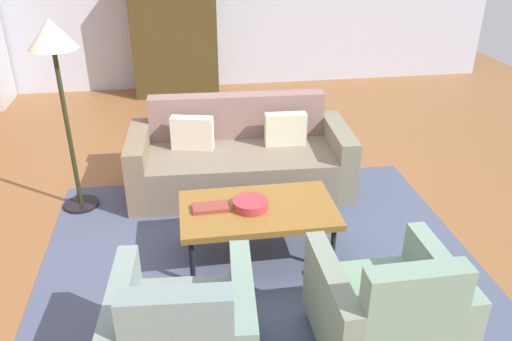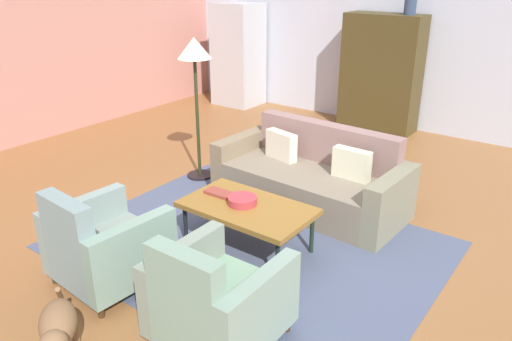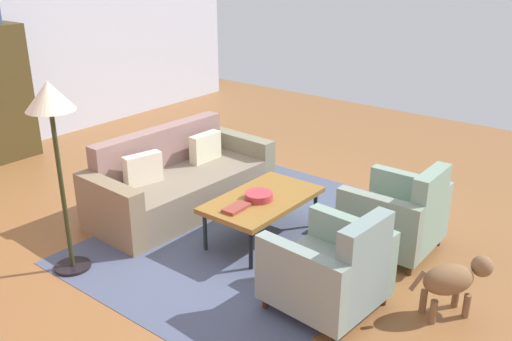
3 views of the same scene
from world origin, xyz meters
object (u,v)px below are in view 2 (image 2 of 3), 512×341
(armchair_left, at_px, (102,248))
(floor_lamp, at_px, (195,62))
(armchair_right, at_px, (214,303))
(book_stack, at_px, (219,193))
(cabinet, at_px, (381,73))
(vase_tall, at_px, (411,4))
(coffee_table, at_px, (247,209))
(fruit_bowl, at_px, (242,200))
(couch, at_px, (313,179))
(dog, at_px, (58,328))
(refrigerator, at_px, (238,55))

(armchair_left, bearing_deg, floor_lamp, 117.09)
(armchair_right, distance_m, book_stack, 1.54)
(cabinet, relative_size, vase_tall, 6.08)
(coffee_table, height_order, armchair_left, armchair_left)
(fruit_bowl, xyz_separation_m, floor_lamp, (-1.46, 1.00, 0.97))
(armchair_left, xyz_separation_m, vase_tall, (0.39, 5.37, 1.60))
(armchair_left, height_order, fruit_bowl, armchair_left)
(couch, distance_m, book_stack, 1.23)
(armchair_right, distance_m, fruit_bowl, 1.35)
(couch, relative_size, floor_lamp, 1.24)
(coffee_table, bearing_deg, cabinet, 97.64)
(armchair_right, height_order, vase_tall, vase_tall)
(book_stack, bearing_deg, cabinet, 92.78)
(armchair_right, relative_size, dog, 1.47)
(armchair_right, distance_m, refrigerator, 6.61)
(coffee_table, relative_size, dog, 2.00)
(book_stack, distance_m, floor_lamp, 1.81)
(armchair_right, height_order, fruit_bowl, armchair_right)
(fruit_bowl, bearing_deg, dog, -90.51)
(couch, relative_size, refrigerator, 1.16)
(armchair_right, bearing_deg, dog, -132.14)
(book_stack, xyz_separation_m, vase_tall, (0.15, 4.18, 1.49))
(dog, bearing_deg, fruit_bowl, 125.90)
(vase_tall, xyz_separation_m, refrigerator, (-3.13, -0.10, -1.02))
(refrigerator, bearing_deg, armchair_right, -53.18)
(couch, relative_size, dog, 3.56)
(dog, bearing_deg, book_stack, 134.75)
(floor_lamp, bearing_deg, refrigerator, 120.44)
(floor_lamp, bearing_deg, fruit_bowl, -34.36)
(coffee_table, relative_size, cabinet, 0.67)
(fruit_bowl, relative_size, vase_tall, 0.92)
(armchair_right, bearing_deg, armchair_left, 179.52)
(dog, bearing_deg, couch, 124.95)
(couch, xyz_separation_m, fruit_bowl, (-0.06, -1.19, 0.19))
(couch, xyz_separation_m, book_stack, (-0.37, -1.16, 0.17))
(fruit_bowl, bearing_deg, armchair_right, -60.54)
(cabinet, bearing_deg, coffee_table, -82.36)
(armchair_right, xyz_separation_m, fruit_bowl, (-0.66, 1.17, 0.13))
(fruit_bowl, relative_size, floor_lamp, 0.16)
(refrigerator, bearing_deg, vase_tall, 1.83)
(book_stack, bearing_deg, coffee_table, -4.39)
(vase_tall, bearing_deg, coffee_table, -87.08)
(fruit_bowl, distance_m, floor_lamp, 2.02)
(armchair_right, bearing_deg, coffee_table, 116.77)
(fruit_bowl, bearing_deg, couch, 87.00)
(couch, height_order, book_stack, couch)
(fruit_bowl, bearing_deg, coffee_table, 0.00)
(floor_lamp, bearing_deg, cabinet, 73.41)
(coffee_table, height_order, fruit_bowl, fruit_bowl)
(cabinet, xyz_separation_m, floor_lamp, (-0.96, -3.21, 0.54))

